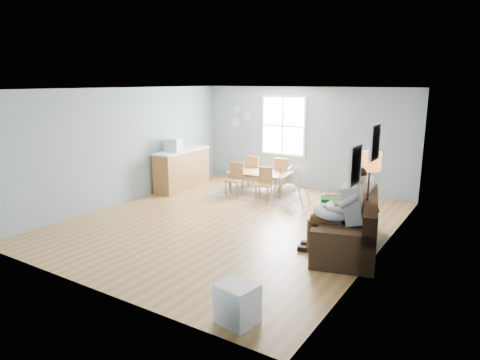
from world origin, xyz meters
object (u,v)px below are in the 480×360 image
Objects in this scene: toddler at (347,201)px; chair_sw at (235,177)px; sofa at (350,230)px; floor_lamp at (370,170)px; chair_se at (264,182)px; counter at (182,169)px; storage_cube at (237,303)px; dining_table at (259,182)px; chair_ne at (282,172)px; baby_swing at (289,188)px; chair_nw at (255,169)px; monitor at (174,145)px; father at (342,208)px.

toddler is 1.06× the size of chair_sw.
sofa is 2.73× the size of toddler.
floor_lamp reaches higher than chair_se.
sofa is 1.28× the size of counter.
sofa is 3.35m from chair_se.
chair_se is at bearing 147.05° from toddler.
storage_cube is (-0.66, -2.97, -1.19)m from floor_lamp.
floor_lamp is 3.77m from chair_se.
sofa is at bearing 83.03° from storage_cube.
chair_ne is at bearing 53.12° from dining_table.
chair_ne is 1.35m from baby_swing.
chair_se is (-2.39, 4.94, 0.20)m from storage_cube.
floor_lamp is 5.07m from chair_nw.
chair_ne is at bearing 4.55° from chair_nw.
chair_se reaches higher than storage_cube.
chair_se is at bearing -85.83° from chair_ne.
floor_lamp is at bearing -26.33° from chair_sw.
counter is 4.72× the size of monitor.
counter is (-1.55, -1.21, 0.05)m from chair_nw.
floor_lamp is 2.02× the size of chair_nw.
baby_swing is (0.67, 0.00, -0.05)m from chair_se.
floor_lamp is 5.86m from counter.
floor_lamp is 4.50m from chair_ne.
dining_table is at bearing 27.95° from monitor.
father reaches higher than chair_sw.
chair_ne is 2.69m from counter.
sofa is 1.58× the size of dining_table.
toddler is 3.92m from chair_ne.
floor_lamp reaches higher than sofa.
chair_nw is 2.30m from monitor.
dining_table reaches higher than storage_cube.
chair_sw is at bearing -177.63° from baby_swing.
father is 4.16m from chair_sw.
counter reaches higher than dining_table.
chair_ne is 0.82× the size of baby_swing.
storage_cube is 6.82m from counter.
sofa is 4.02m from dining_table.
sofa is 1.62× the size of father.
sofa is 0.60m from father.
monitor reaches higher than chair_ne.
sofa is at bearing -42.01° from baby_swing.
toddler is at bearing -16.97° from counter.
chair_nw is (-3.67, 2.94, 0.16)m from sofa.
storage_cube is 6.85m from chair_nw.
storage_cube is 6.61m from monitor.
floor_lamp reaches higher than baby_swing.
storage_cube is at bearing -96.81° from father.
baby_swing reaches higher than chair_sw.
baby_swing reaches higher than storage_cube.
monitor reaches higher than toddler.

